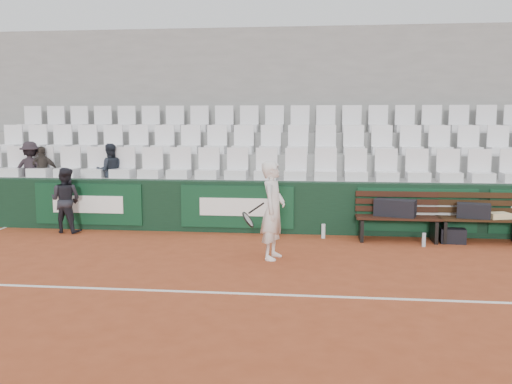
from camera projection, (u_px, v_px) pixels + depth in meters
name	position (u px, v px, depth m)	size (l,w,h in m)	color
ground	(208.00, 293.00, 7.30)	(80.00, 80.00, 0.00)	#A14524
court_baseline	(208.00, 292.00, 7.30)	(18.00, 0.06, 0.01)	white
back_barrier	(252.00, 207.00, 11.16)	(18.00, 0.34, 1.00)	black
grandstand_tier_front	(252.00, 202.00, 11.80)	(18.00, 0.95, 1.00)	#969694
grandstand_tier_mid	(257.00, 186.00, 12.70)	(18.00, 0.95, 1.45)	#999996
grandstand_tier_back	(262.00, 172.00, 13.61)	(18.00, 0.95, 1.90)	gray
grandstand_rear_wall	(265.00, 119.00, 14.07)	(18.00, 0.30, 4.40)	gray
seat_row_front	(251.00, 163.00, 11.52)	(11.90, 0.44, 0.63)	white
seat_row_mid	(256.00, 139.00, 12.40)	(11.90, 0.44, 0.63)	white
seat_row_back	(261.00, 119.00, 13.28)	(11.90, 0.44, 0.63)	silver
bench_left	(397.00, 229.00, 10.37)	(1.50, 0.56, 0.45)	#33180F
bench_right	(480.00, 230.00, 10.23)	(1.50, 0.56, 0.45)	#301D0E
sports_bag_left	(395.00, 208.00, 10.36)	(0.72, 0.31, 0.31)	black
sports_bag_right	(474.00, 211.00, 10.17)	(0.57, 0.26, 0.26)	black
towel	(499.00, 216.00, 10.14)	(0.37, 0.26, 0.10)	beige
sports_bag_ground	(453.00, 236.00, 10.20)	(0.43, 0.26, 0.26)	black
water_bottle_near	(323.00, 231.00, 10.62)	(0.08, 0.08, 0.27)	silver
water_bottle_far	(424.00, 240.00, 9.91)	(0.07, 0.07, 0.24)	#AFC0C7
tennis_player	(273.00, 210.00, 8.99)	(0.74, 0.63, 1.56)	white
ball_kid	(66.00, 200.00, 11.11)	(0.62, 0.48, 1.28)	black
spectator_a	(30.00, 148.00, 12.07)	(0.77, 0.44, 1.19)	black
spectator_b	(42.00, 151.00, 12.05)	(0.64, 0.26, 1.09)	#332E29
spectator_c	(109.00, 150.00, 11.88)	(0.56, 0.44, 1.15)	#1F242E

